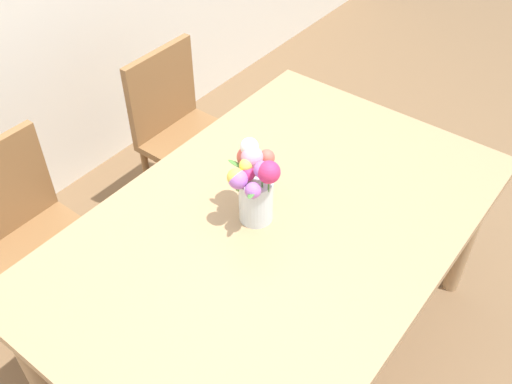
# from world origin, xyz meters

# --- Properties ---
(ground_plane) EXTENTS (12.00, 12.00, 0.00)m
(ground_plane) POSITION_xyz_m (0.00, 0.00, 0.00)
(ground_plane) COLOR brown
(dining_table) EXTENTS (1.73, 1.12, 0.77)m
(dining_table) POSITION_xyz_m (0.00, 0.00, 0.69)
(dining_table) COLOR tan
(dining_table) RESTS_ON ground_plane
(chair_left) EXTENTS (0.42, 0.42, 0.90)m
(chair_left) POSITION_xyz_m (-0.45, 0.90, 0.52)
(chair_left) COLOR olive
(chair_left) RESTS_ON ground_plane
(chair_right) EXTENTS (0.42, 0.42, 0.90)m
(chair_right) POSITION_xyz_m (0.45, 0.90, 0.52)
(chair_right) COLOR olive
(chair_right) RESTS_ON ground_plane
(flower_vase) EXTENTS (0.22, 0.21, 0.29)m
(flower_vase) POSITION_xyz_m (-0.02, 0.08, 0.93)
(flower_vase) COLOR silver
(flower_vase) RESTS_ON dining_table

